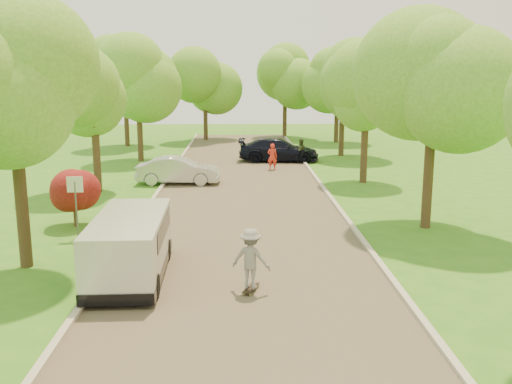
{
  "coord_description": "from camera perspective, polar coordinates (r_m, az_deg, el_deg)",
  "views": [
    {
      "loc": [
        -0.16,
        -15.39,
        5.63
      ],
      "look_at": [
        0.48,
        5.42,
        1.3
      ],
      "focal_mm": 40.0,
      "sensor_mm": 36.0,
      "label": 1
    }
  ],
  "objects": [
    {
      "name": "curb_right",
      "position": [
        24.41,
        8.23,
        -1.57
      ],
      "size": [
        0.18,
        60.0,
        0.12
      ],
      "primitive_type": "cube",
      "color": "#B2AD9E",
      "rests_on": "ground"
    },
    {
      "name": "tree_l_far",
      "position": [
        37.91,
        -11.43,
        11.27
      ],
      "size": [
        4.92,
        4.8,
        7.79
      ],
      "color": "#382619",
      "rests_on": "ground"
    },
    {
      "name": "longboard",
      "position": [
        15.23,
        -0.51,
        -9.59
      ],
      "size": [
        0.49,
        0.85,
        0.1
      ],
      "rotation": [
        0.0,
        0.0,
        2.8
      ],
      "color": "black",
      "rests_on": "ground"
    },
    {
      "name": "curb_left",
      "position": [
        24.36,
        -10.9,
        -1.69
      ],
      "size": [
        0.18,
        60.0,
        0.12
      ],
      "primitive_type": "cube",
      "color": "#B2AD9E",
      "rests_on": "ground"
    },
    {
      "name": "street_sign",
      "position": [
        20.6,
        -17.61,
        -0.19
      ],
      "size": [
        0.55,
        0.06,
        2.17
      ],
      "color": "#59595E",
      "rests_on": "ground"
    },
    {
      "name": "tree_l_mida",
      "position": [
        17.51,
        -22.59,
        9.37
      ],
      "size": [
        4.71,
        4.6,
        7.39
      ],
      "color": "#382619",
      "rests_on": "ground"
    },
    {
      "name": "ground",
      "position": [
        16.39,
        -1.1,
        -8.35
      ],
      "size": [
        100.0,
        100.0,
        0.0
      ],
      "primitive_type": "plane",
      "color": "#33741B",
      "rests_on": "ground"
    },
    {
      "name": "tree_bg_a",
      "position": [
        46.2,
        -12.74,
        11.07
      ],
      "size": [
        5.12,
        5.0,
        7.72
      ],
      "color": "#382619",
      "rests_on": "ground"
    },
    {
      "name": "silver_sedan",
      "position": [
        29.88,
        -7.77,
        2.15
      ],
      "size": [
        4.34,
        1.67,
        1.41
      ],
      "primitive_type": "imported",
      "rotation": [
        0.0,
        0.0,
        1.53
      ],
      "color": "#B6B7BB",
      "rests_on": "ground"
    },
    {
      "name": "red_shrub",
      "position": [
        22.24,
        -17.74,
        -0.58
      ],
      "size": [
        1.7,
        1.7,
        1.95
      ],
      "color": "#382619",
      "rests_on": "ground"
    },
    {
      "name": "tree_r_mida",
      "position": [
        21.62,
        17.99,
        10.94
      ],
      "size": [
        5.13,
        5.0,
        7.95
      ],
      "color": "#382619",
      "rests_on": "ground"
    },
    {
      "name": "tree_l_midb",
      "position": [
        28.21,
        -15.6,
        9.2
      ],
      "size": [
        4.3,
        4.2,
        6.62
      ],
      "color": "#382619",
      "rests_on": "ground"
    },
    {
      "name": "tree_bg_c",
      "position": [
        49.46,
        -4.89,
        11.0
      ],
      "size": [
        4.92,
        4.8,
        7.33
      ],
      "color": "#382619",
      "rests_on": "ground"
    },
    {
      "name": "minivan",
      "position": [
        16.35,
        -12.45,
        -5.23
      ],
      "size": [
        1.98,
        4.8,
        1.77
      ],
      "rotation": [
        0.0,
        0.0,
        0.02
      ],
      "color": "silver",
      "rests_on": "ground"
    },
    {
      "name": "tree_bg_d",
      "position": [
        51.58,
        3.18,
        11.38
      ],
      "size": [
        5.12,
        5.0,
        7.72
      ],
      "color": "#382619",
      "rests_on": "ground"
    },
    {
      "name": "person_striped",
      "position": [
        33.94,
        1.64,
        3.54
      ],
      "size": [
        0.62,
        0.45,
        1.58
      ],
      "primitive_type": "imported",
      "rotation": [
        0.0,
        0.0,
        3.01
      ],
      "color": "red",
      "rests_on": "ground"
    },
    {
      "name": "skateboarder",
      "position": [
        14.95,
        -0.51,
        -6.67
      ],
      "size": [
        1.18,
        0.91,
        1.6
      ],
      "primitive_type": "imported",
      "rotation": [
        0.0,
        0.0,
        2.8
      ],
      "color": "gray",
      "rests_on": "longboard"
    },
    {
      "name": "tree_bg_b",
      "position": [
        48.13,
        8.45,
        11.51
      ],
      "size": [
        5.12,
        5.0,
        7.95
      ],
      "color": "#382619",
      "rests_on": "ground"
    },
    {
      "name": "tree_r_midb",
      "position": [
        30.17,
        11.36,
        10.1
      ],
      "size": [
        4.51,
        4.4,
        7.01
      ],
      "color": "#382619",
      "rests_on": "ground"
    },
    {
      "name": "road",
      "position": [
        24.06,
        -1.33,
        -1.78
      ],
      "size": [
        8.0,
        60.0,
        0.01
      ],
      "primitive_type": "cube",
      "color": "#4C4438",
      "rests_on": "ground"
    },
    {
      "name": "dark_sedan",
      "position": [
        37.3,
        2.28,
        4.23
      ],
      "size": [
        5.33,
        2.46,
        1.51
      ],
      "primitive_type": "imported",
      "rotation": [
        0.0,
        0.0,
        1.5
      ],
      "color": "black",
      "rests_on": "ground"
    },
    {
      "name": "tree_r_far",
      "position": [
        40.08,
        9.07,
        11.89
      ],
      "size": [
        5.33,
        5.2,
        8.34
      ],
      "color": "#382619",
      "rests_on": "ground"
    },
    {
      "name": "person_olive",
      "position": [
        36.64,
        4.48,
        4.1
      ],
      "size": [
        0.9,
        0.8,
        1.56
      ],
      "primitive_type": "imported",
      "rotation": [
        0.0,
        0.0,
        3.47
      ],
      "color": "#2E341F",
      "rests_on": "ground"
    }
  ]
}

